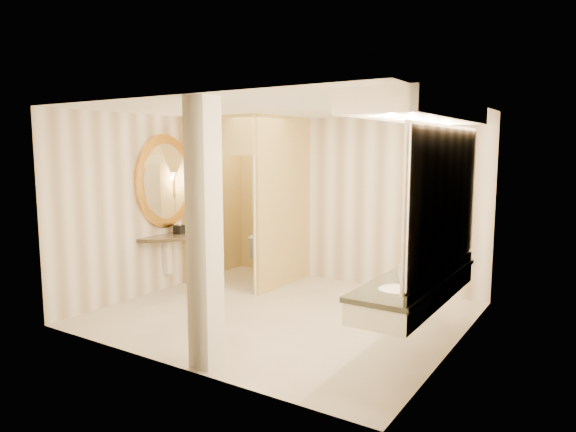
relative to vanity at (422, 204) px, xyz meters
name	(u,v)px	position (x,y,z in m)	size (l,w,h in m)	color
floor	(283,314)	(-1.98, 0.40, -1.63)	(4.50, 4.50, 0.00)	silver
ceiling	(282,109)	(-1.98, 0.40, 1.07)	(4.50, 4.50, 0.00)	white
wall_back	(349,201)	(-1.98, 2.40, -0.28)	(4.50, 0.02, 2.70)	white
wall_front	(171,236)	(-1.98, -1.60, -0.28)	(4.50, 0.02, 2.70)	white
wall_left	(161,204)	(-4.23, 0.40, -0.28)	(0.02, 4.00, 2.70)	white
wall_right	(458,228)	(0.27, 0.40, -0.28)	(0.02, 4.00, 2.70)	white
toilet_closet	(256,200)	(-3.11, 1.36, -0.24)	(1.50, 1.55, 2.70)	#DFC674
wall_sconce	(195,179)	(-3.90, 0.83, 0.10)	(0.14, 0.14, 0.42)	gold
vanity	(422,204)	(0.00, 0.00, 0.00)	(0.75, 2.47, 2.09)	white
console_shelf	(165,204)	(-4.19, 0.45, -0.28)	(1.11, 1.11, 2.00)	black
pillar	(204,235)	(-1.72, -1.40, -0.28)	(0.26, 0.26, 2.70)	white
tissue_box	(179,229)	(-4.03, 0.59, -0.68)	(0.14, 0.14, 0.14)	black
toilet	(271,257)	(-3.08, 1.72, -1.21)	(0.46, 0.81, 0.83)	white
soap_bottle_a	(404,276)	(-0.04, -0.36, -0.68)	(0.07, 0.07, 0.14)	beige
soap_bottle_b	(413,266)	(-0.14, 0.18, -0.70)	(0.08, 0.08, 0.11)	silver
soap_bottle_c	(402,269)	(-0.12, -0.19, -0.65)	(0.08, 0.08, 0.20)	#C6B28C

